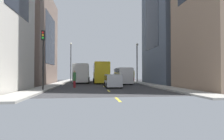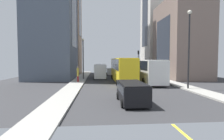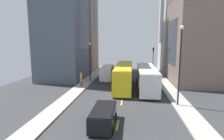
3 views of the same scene
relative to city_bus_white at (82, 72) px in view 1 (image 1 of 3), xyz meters
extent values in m
plane|color=#333335|center=(3.38, -2.37, -2.01)|extent=(39.70, 39.70, 0.00)
cube|color=#9E9B93|center=(-3.44, -2.37, -1.93)|extent=(2.06, 44.00, 0.15)
cube|color=#9E9B93|center=(10.20, -2.37, -1.93)|extent=(2.06, 44.00, 0.15)
cube|color=yellow|center=(3.38, -23.37, -2.00)|extent=(0.16, 2.00, 0.01)
cube|color=yellow|center=(3.38, -17.37, -2.00)|extent=(0.16, 2.00, 0.01)
cube|color=yellow|center=(3.38, -11.37, -2.00)|extent=(0.16, 2.00, 0.01)
cube|color=yellow|center=(3.38, -5.37, -2.00)|extent=(0.16, 2.00, 0.01)
cube|color=yellow|center=(3.38, 0.63, -2.00)|extent=(0.16, 2.00, 0.01)
cube|color=yellow|center=(3.38, 6.63, -2.00)|extent=(0.16, 2.00, 0.01)
cube|color=yellow|center=(3.38, 12.63, -2.00)|extent=(0.16, 2.00, 0.01)
cube|color=yellow|center=(3.38, 18.63, -2.00)|extent=(0.16, 2.00, 0.01)
cube|color=#7A665B|center=(-7.96, -5.67, 5.00)|extent=(6.58, 11.88, 14.03)
cube|color=#1E232D|center=(-7.96, -5.67, 5.00)|extent=(6.65, 6.53, 7.71)
cube|color=#4C5666|center=(15.24, -6.77, 10.65)|extent=(7.62, 10.97, 25.32)
cube|color=#1E232D|center=(15.24, -6.77, 10.65)|extent=(7.69, 6.03, 13.93)
cube|color=silver|center=(0.00, 0.00, -0.23)|extent=(2.55, 11.95, 3.00)
cube|color=black|center=(0.00, 0.00, 0.62)|extent=(2.60, 10.99, 1.20)
cube|color=beige|center=(0.00, 0.00, 1.31)|extent=(2.45, 11.47, 0.08)
cylinder|color=black|center=(-1.17, 3.70, -1.51)|extent=(0.46, 1.00, 1.00)
cylinder|color=black|center=(1.17, 3.70, -1.51)|extent=(0.46, 1.00, 1.00)
cylinder|color=black|center=(-1.17, -3.70, -1.51)|extent=(0.46, 1.00, 1.00)
cylinder|color=black|center=(1.17, -3.70, -1.51)|extent=(0.46, 1.00, 1.00)
cube|color=yellow|center=(3.46, -0.74, -0.15)|extent=(2.45, 12.58, 3.30)
cube|color=black|center=(3.46, -0.74, 0.71)|extent=(2.50, 11.57, 1.48)
cube|color=gold|center=(3.46, -0.74, 1.54)|extent=(2.35, 12.08, 0.08)
cylinder|color=black|center=(2.34, 3.16, -1.63)|extent=(0.44, 0.76, 0.76)
cylinder|color=black|center=(4.59, 3.16, -1.63)|extent=(0.44, 0.76, 0.76)
cylinder|color=black|center=(2.34, -4.64, -1.63)|extent=(0.44, 0.76, 0.76)
cylinder|color=black|center=(4.59, -4.64, -1.63)|extent=(0.44, 0.76, 0.76)
cube|color=white|center=(6.81, -6.23, -0.66)|extent=(2.05, 6.18, 2.30)
cube|color=black|center=(6.81, -6.23, 0.09)|extent=(2.09, 5.68, 0.69)
cube|color=silver|center=(6.81, -6.23, 0.53)|extent=(1.97, 5.93, 0.08)
cylinder|color=black|center=(5.87, -4.32, -1.65)|extent=(0.37, 0.72, 0.72)
cylinder|color=black|center=(7.75, -4.32, -1.65)|extent=(0.37, 0.72, 0.72)
cylinder|color=black|center=(5.87, -8.15, -1.65)|extent=(0.37, 0.72, 0.72)
cylinder|color=black|center=(7.75, -8.15, -1.65)|extent=(0.37, 0.72, 0.72)
cube|color=black|center=(4.59, 12.86, -1.17)|extent=(1.85, 4.43, 1.34)
cube|color=black|center=(4.59, 12.86, -0.83)|extent=(1.89, 4.07, 0.56)
cube|color=black|center=(4.59, 12.86, -0.46)|extent=(1.78, 4.25, 0.08)
cylinder|color=black|center=(3.74, 14.23, -1.70)|extent=(0.33, 0.62, 0.62)
cylinder|color=black|center=(5.44, 14.23, -1.70)|extent=(0.33, 0.62, 0.62)
cylinder|color=black|center=(3.74, 11.49, -1.70)|extent=(0.33, 0.62, 0.62)
cylinder|color=black|center=(5.44, 11.49, -1.70)|extent=(0.33, 0.62, 0.62)
cube|color=#B7BABF|center=(4.30, -13.20, -1.17)|extent=(1.74, 4.07, 1.33)
cube|color=black|center=(4.30, -13.20, -0.83)|extent=(1.77, 3.75, 0.56)
cube|color=#9C9EA2|center=(4.30, -13.20, -0.46)|extent=(1.67, 3.91, 0.08)
cylinder|color=black|center=(3.50, -11.94, -1.70)|extent=(0.31, 0.62, 0.62)
cylinder|color=black|center=(5.10, -11.94, -1.70)|extent=(0.31, 0.62, 0.62)
cylinder|color=black|center=(3.50, -14.46, -1.70)|extent=(0.31, 0.62, 0.62)
cylinder|color=black|center=(5.10, -14.46, -1.70)|extent=(0.31, 0.62, 0.62)
cylinder|color=maroon|center=(10.12, -0.03, -1.45)|extent=(0.24, 0.24, 0.82)
cylinder|color=gold|center=(10.12, -0.03, -0.43)|extent=(0.32, 0.32, 1.21)
sphere|color=tan|center=(10.12, -0.03, 0.28)|extent=(0.21, 0.21, 0.21)
cylinder|color=maroon|center=(-0.27, -12.93, -1.59)|extent=(0.28, 0.28, 0.84)
cylinder|color=#336B38|center=(-0.27, -12.93, -0.68)|extent=(0.37, 0.37, 0.98)
sphere|color=tan|center=(-0.27, -12.93, -0.08)|extent=(0.23, 0.23, 0.23)
cylinder|color=black|center=(-2.81, -17.16, 0.48)|extent=(0.14, 0.14, 4.68)
cube|color=black|center=(-2.81, -17.16, 3.27)|extent=(0.32, 0.32, 0.90)
sphere|color=red|center=(-2.81, -17.33, 3.52)|extent=(0.20, 0.20, 0.20)
sphere|color=orange|center=(-2.81, -17.33, 3.27)|extent=(0.20, 0.20, 0.20)
sphere|color=green|center=(-2.81, -17.33, 3.02)|extent=(0.20, 0.20, 0.20)
cylinder|color=black|center=(9.67, -4.27, 1.36)|extent=(0.18, 0.18, 6.44)
sphere|color=silver|center=(9.67, -4.27, 4.76)|extent=(0.44, 0.44, 0.44)
cylinder|color=black|center=(-2.91, 7.18, 2.28)|extent=(0.18, 0.18, 8.27)
sphere|color=silver|center=(-2.91, 7.18, 6.59)|extent=(0.44, 0.44, 0.44)
camera|label=1|loc=(1.66, -34.61, -0.36)|focal=28.65mm
camera|label=2|loc=(7.20, 26.36, 1.27)|focal=28.64mm
camera|label=3|loc=(2.25, 27.43, 5.11)|focal=29.33mm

